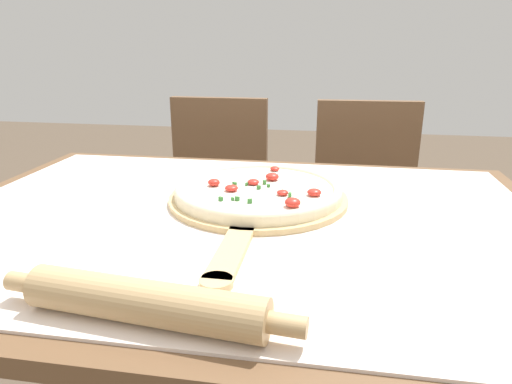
{
  "coord_description": "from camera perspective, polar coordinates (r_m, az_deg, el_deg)",
  "views": [
    {
      "loc": [
        0.18,
        -0.84,
        1.1
      ],
      "look_at": [
        0.03,
        0.06,
        0.79
      ],
      "focal_mm": 32.0,
      "sensor_mm": 36.0,
      "label": 1
    }
  ],
  "objects": [
    {
      "name": "towel_cloth",
      "position": [
        0.92,
        -2.33,
        -3.06
      ],
      "size": [
        1.19,
        0.84,
        0.0
      ],
      "color": "silver",
      "rests_on": "dining_table"
    },
    {
      "name": "dining_table",
      "position": [
        0.97,
        -2.24,
        -9.35
      ],
      "size": [
        1.27,
        0.92,
        0.76
      ],
      "color": "brown",
      "rests_on": "ground_plane"
    },
    {
      "name": "chair_right",
      "position": [
        1.75,
        13.46,
        -1.64
      ],
      "size": [
        0.42,
        0.42,
        0.89
      ],
      "rotation": [
        0.0,
        0.0,
        0.04
      ],
      "color": "brown",
      "rests_on": "ground_plane"
    },
    {
      "name": "pizza_peel",
      "position": [
        0.98,
        0.09,
        -1.17
      ],
      "size": [
        0.39,
        0.59,
        0.01
      ],
      "color": "tan",
      "rests_on": "towel_cloth"
    },
    {
      "name": "rolling_pin",
      "position": [
        0.59,
        -13.66,
        -13.23
      ],
      "size": [
        0.4,
        0.09,
        0.06
      ],
      "rotation": [
        0.0,
        0.0,
        -0.1
      ],
      "color": "tan",
      "rests_on": "towel_cloth"
    },
    {
      "name": "pizza",
      "position": [
        0.99,
        0.31,
        0.26
      ],
      "size": [
        0.36,
        0.36,
        0.04
      ],
      "color": "beige",
      "rests_on": "pizza_peel"
    },
    {
      "name": "chair_left",
      "position": [
        1.79,
        -5.07,
        -0.64
      ],
      "size": [
        0.4,
        0.4,
        0.89
      ],
      "rotation": [
        0.0,
        0.0,
        0.01
      ],
      "color": "brown",
      "rests_on": "ground_plane"
    }
  ]
}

